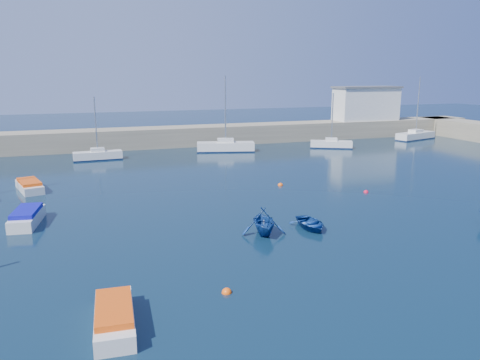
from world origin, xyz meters
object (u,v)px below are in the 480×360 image
object	(u,v)px
motorboat_2	(29,186)
dinghy_center	(311,224)
motorboat_0	(114,317)
sailboat_7	(331,144)
sailboat_5	(98,155)
sailboat_8	(415,135)
sailboat_6	(226,146)
dinghy_left	(263,221)
motorboat_1	(27,217)
harbor_office	(366,104)

from	to	relation	value
motorboat_2	dinghy_center	bearing A→B (deg)	-58.20
motorboat_2	motorboat_0	bearing A→B (deg)	-93.67
sailboat_7	motorboat_2	bearing A→B (deg)	136.03
sailboat_5	sailboat_7	size ratio (longest dim) A/B	0.99
sailboat_5	sailboat_7	xyz separation A→B (m)	(30.18, -0.91, -0.02)
sailboat_8	motorboat_0	bearing A→B (deg)	113.98
motorboat_2	dinghy_center	size ratio (longest dim) A/B	1.54
sailboat_6	sailboat_5	bearing A→B (deg)	108.27
dinghy_left	sailboat_5	bearing A→B (deg)	117.74
sailboat_5	sailboat_8	bearing A→B (deg)	-89.75
sailboat_6	motorboat_1	bearing A→B (deg)	153.22
motorboat_2	motorboat_1	bearing A→B (deg)	-101.34
sailboat_5	motorboat_1	world-z (taller)	sailboat_5
sailboat_7	dinghy_left	xyz separation A→B (m)	(-21.66, -29.31, 0.28)
sailboat_5	motorboat_2	world-z (taller)	sailboat_5
sailboat_6	sailboat_7	bearing A→B (deg)	-82.92
motorboat_0	motorboat_1	size ratio (longest dim) A/B	0.97
sailboat_5	motorboat_2	size ratio (longest dim) A/B	1.55
motorboat_1	dinghy_left	world-z (taller)	dinghy_left
harbor_office	sailboat_6	size ratio (longest dim) A/B	1.04
motorboat_1	sailboat_7	bearing A→B (deg)	40.42
motorboat_0	dinghy_center	bearing A→B (deg)	36.42
harbor_office	motorboat_0	xyz separation A→B (m)	(-42.44, -46.53, -4.66)
sailboat_6	motorboat_1	size ratio (longest dim) A/B	2.17
sailboat_6	sailboat_7	distance (m)	14.45
sailboat_6	motorboat_0	world-z (taller)	sailboat_6
dinghy_left	sailboat_8	bearing A→B (deg)	52.52
sailboat_8	dinghy_center	bearing A→B (deg)	116.50
sailboat_5	dinghy_left	bearing A→B (deg)	-166.95
sailboat_5	motorboat_2	xyz separation A→B (m)	(-6.23, -13.35, -0.13)
sailboat_7	motorboat_2	size ratio (longest dim) A/B	1.57
sailboat_5	motorboat_1	distance (m)	23.92
motorboat_0	dinghy_left	distance (m)	12.74
dinghy_left	motorboat_1	bearing A→B (deg)	165.72
sailboat_8	dinghy_center	size ratio (longest dim) A/B	3.07
motorboat_1	motorboat_2	distance (m)	9.94
harbor_office	sailboat_8	xyz separation A→B (m)	(5.38, -5.59, -4.50)
sailboat_7	sailboat_8	size ratio (longest dim) A/B	0.78
sailboat_6	motorboat_2	distance (m)	26.33
sailboat_5	motorboat_0	distance (m)	38.54
harbor_office	dinghy_center	xyz separation A→B (m)	(-29.50, -38.22, -4.78)
sailboat_5	sailboat_6	size ratio (longest dim) A/B	0.76
motorboat_2	dinghy_center	distance (m)	24.70
harbor_office	dinghy_center	size ratio (longest dim) A/B	3.28
sailboat_6	sailboat_8	size ratio (longest dim) A/B	1.02
sailboat_5	sailboat_8	size ratio (longest dim) A/B	0.78
harbor_office	dinghy_left	xyz separation A→B (m)	(-32.79, -38.22, -4.27)
harbor_office	motorboat_2	distance (m)	52.33
sailboat_5	dinghy_center	world-z (taller)	sailboat_5
motorboat_1	dinghy_center	size ratio (longest dim) A/B	1.45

